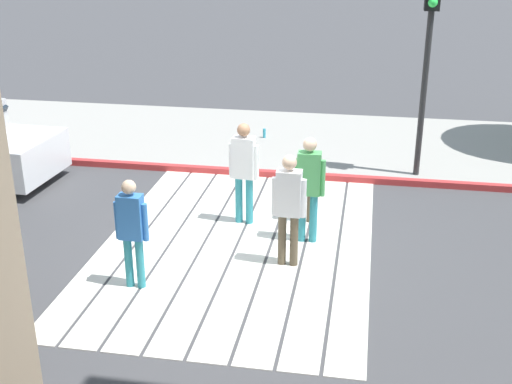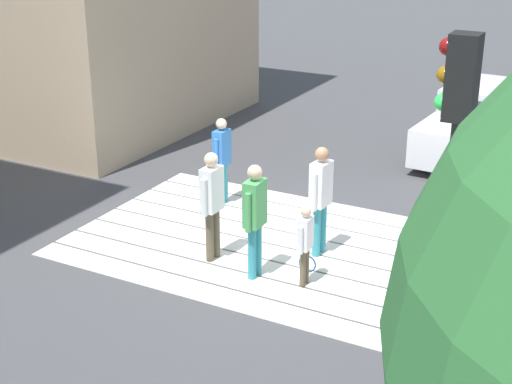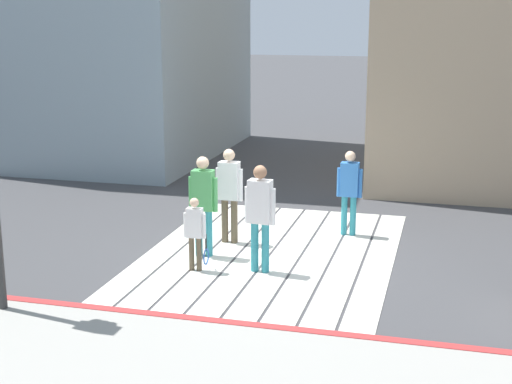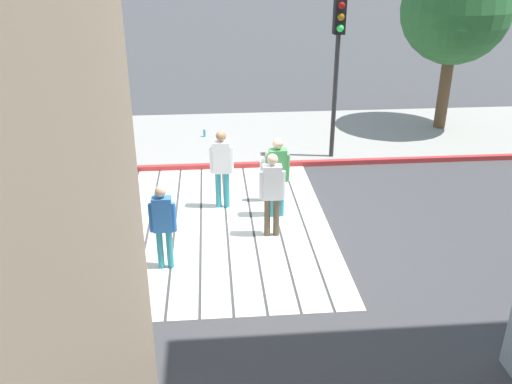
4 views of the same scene
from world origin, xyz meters
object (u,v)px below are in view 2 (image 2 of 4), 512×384
(pedestrian_adult_trailing, at_px, (212,198))
(pedestrian_teen_behind, at_px, (222,155))
(traffic_light_corner, at_px, (452,156))
(pedestrian_child_with_racket, at_px, (305,241))
(car_parked_near_curb, at_px, (482,123))
(pedestrian_adult_lead, at_px, (255,213))
(pedestrian_adult_side, at_px, (321,193))

(pedestrian_adult_trailing, relative_size, pedestrian_teen_behind, 1.08)
(traffic_light_corner, relative_size, pedestrian_child_with_racket, 3.36)
(car_parked_near_curb, bearing_deg, traffic_light_corner, 99.54)
(car_parked_near_curb, xyz_separation_m, traffic_light_corner, (-1.58, 9.39, 2.30))
(pedestrian_adult_lead, relative_size, pedestrian_child_with_racket, 1.43)
(pedestrian_adult_lead, height_order, pedestrian_adult_side, pedestrian_adult_side)
(car_parked_near_curb, distance_m, traffic_light_corner, 9.79)
(pedestrian_adult_side, xyz_separation_m, pedestrian_teen_behind, (2.47, -1.13, -0.09))
(pedestrian_adult_side, bearing_deg, pedestrian_adult_lead, 64.85)
(car_parked_near_curb, bearing_deg, pedestrian_teen_behind, 55.29)
(traffic_light_corner, bearing_deg, pedestrian_teen_behind, -39.14)
(car_parked_near_curb, bearing_deg, pedestrian_adult_lead, 77.43)
(traffic_light_corner, bearing_deg, pedestrian_adult_trailing, -27.29)
(pedestrian_adult_lead, xyz_separation_m, pedestrian_adult_side, (-0.55, -1.17, 0.01))
(traffic_light_corner, relative_size, pedestrian_adult_lead, 2.35)
(pedestrian_adult_trailing, bearing_deg, pedestrian_teen_behind, -63.14)
(pedestrian_teen_behind, bearing_deg, traffic_light_corner, 140.86)
(pedestrian_teen_behind, bearing_deg, pedestrian_child_with_racket, 141.13)
(pedestrian_adult_side, distance_m, pedestrian_teen_behind, 2.72)
(pedestrian_adult_lead, distance_m, pedestrian_child_with_racket, 0.85)
(car_parked_near_curb, bearing_deg, pedestrian_child_with_racket, 83.08)
(pedestrian_child_with_racket, bearing_deg, car_parked_near_curb, -96.92)
(pedestrian_adult_trailing, distance_m, pedestrian_child_with_racket, 1.68)
(pedestrian_adult_lead, bearing_deg, pedestrian_adult_trailing, -13.71)
(car_parked_near_curb, distance_m, pedestrian_adult_side, 6.41)
(car_parked_near_curb, distance_m, pedestrian_adult_lead, 7.67)
(traffic_light_corner, relative_size, pedestrian_adult_side, 2.33)
(pedestrian_adult_lead, bearing_deg, pedestrian_adult_side, -115.15)
(pedestrian_adult_trailing, bearing_deg, pedestrian_adult_lead, 166.29)
(pedestrian_adult_lead, relative_size, pedestrian_teen_behind, 1.08)
(traffic_light_corner, relative_size, pedestrian_adult_trailing, 2.37)
(pedestrian_adult_trailing, bearing_deg, traffic_light_corner, 152.71)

